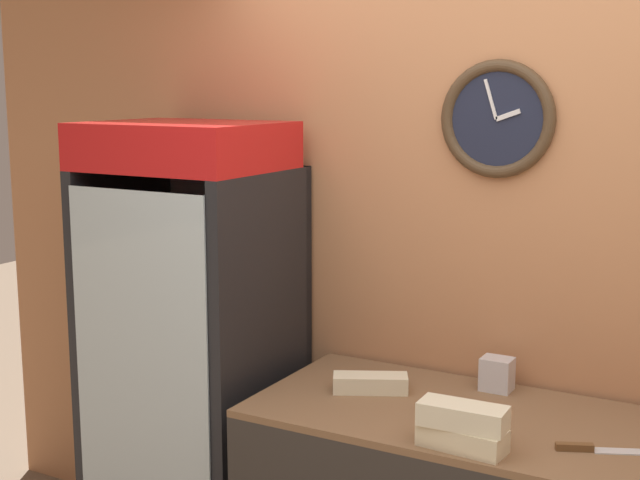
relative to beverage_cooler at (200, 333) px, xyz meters
The scene contains 7 objects.
wall_back 1.31m from the beverage_cooler, 15.13° to the left, with size 5.20×0.10×2.70m.
beverage_cooler is the anchor object (origin of this frame).
sandwich_stack_bottom 1.31m from the beverage_cooler, 16.42° to the right, with size 0.27×0.13×0.07m.
sandwich_stack_middle 1.31m from the beverage_cooler, 16.42° to the right, with size 0.27×0.12×0.07m.
sandwich_flat_left 0.79m from the beverage_cooler, ahead, with size 0.28×0.21×0.06m.
chefs_knife 1.62m from the beverage_cooler, ahead, with size 0.30×0.16×0.02m.
napkin_dispenser 1.20m from the beverage_cooler, ahead, with size 0.11×0.09×0.12m.
Camera 1 is at (0.89, -1.80, 2.02)m, focal length 50.00 mm.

